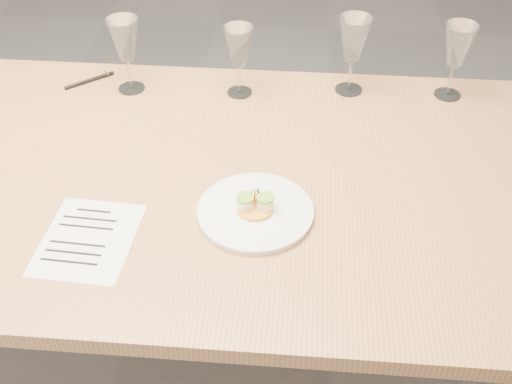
# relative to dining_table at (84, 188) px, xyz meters

# --- Properties ---
(ground) EXTENTS (7.00, 7.00, 0.00)m
(ground) POSITION_rel_dining_table_xyz_m (0.00, 0.00, -0.68)
(ground) COLOR slate
(ground) RESTS_ON ground
(dining_table) EXTENTS (2.40, 1.00, 0.75)m
(dining_table) POSITION_rel_dining_table_xyz_m (0.00, 0.00, 0.00)
(dining_table) COLOR tan
(dining_table) RESTS_ON ground
(dinner_plate) EXTENTS (0.26, 0.26, 0.07)m
(dinner_plate) POSITION_rel_dining_table_xyz_m (0.44, -0.14, 0.08)
(dinner_plate) COLOR white
(dinner_plate) RESTS_ON dining_table
(recipe_sheet) EXTENTS (0.21, 0.25, 0.00)m
(recipe_sheet) POSITION_rel_dining_table_xyz_m (0.09, -0.24, 0.07)
(recipe_sheet) COLOR white
(recipe_sheet) RESTS_ON dining_table
(ballpoint_pen) EXTENTS (0.12, 0.11, 0.01)m
(ballpoint_pen) POSITION_rel_dining_table_xyz_m (-0.09, 0.39, 0.07)
(ballpoint_pen) COLOR black
(ballpoint_pen) RESTS_ON dining_table
(wine_glass_1) EXTENTS (0.09, 0.09, 0.21)m
(wine_glass_1) POSITION_rel_dining_table_xyz_m (0.04, 0.36, 0.22)
(wine_glass_1) COLOR white
(wine_glass_1) RESTS_ON dining_table
(wine_glass_2) EXTENTS (0.08, 0.08, 0.20)m
(wine_glass_2) POSITION_rel_dining_table_xyz_m (0.35, 0.37, 0.21)
(wine_glass_2) COLOR white
(wine_glass_2) RESTS_ON dining_table
(wine_glass_3) EXTENTS (0.09, 0.09, 0.22)m
(wine_glass_3) POSITION_rel_dining_table_xyz_m (0.66, 0.41, 0.22)
(wine_glass_3) COLOR white
(wine_glass_3) RESTS_ON dining_table
(wine_glass_4) EXTENTS (0.09, 0.09, 0.21)m
(wine_glass_4) POSITION_rel_dining_table_xyz_m (0.94, 0.41, 0.22)
(wine_glass_4) COLOR white
(wine_glass_4) RESTS_ON dining_table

